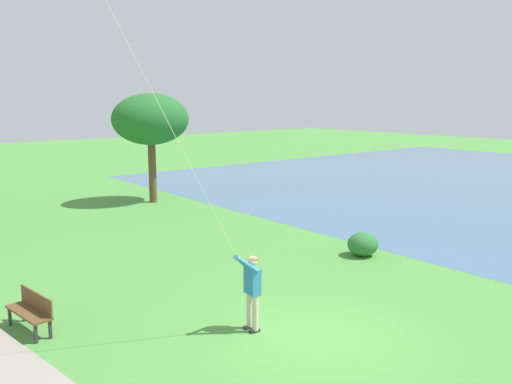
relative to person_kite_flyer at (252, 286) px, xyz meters
name	(u,v)px	position (x,y,z in m)	size (l,w,h in m)	color
ground_plane	(317,336)	(0.94, -1.12, -1.05)	(120.00, 120.00, 0.00)	#4C8E3D
person_kite_flyer	(252,286)	(0.00, 0.00, 0.00)	(0.62, 0.52, 1.83)	#232328
park_bench_near_walkway	(32,309)	(-3.83, 3.08, -0.54)	(0.63, 1.54, 0.88)	brown
tree_treeline_left	(151,120)	(5.61, 14.99, 3.06)	(3.89, 3.21, 5.41)	brown
lakeside_shrub	(363,244)	(6.48, 2.23, -0.66)	(1.04, 1.00, 0.78)	#2D7033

